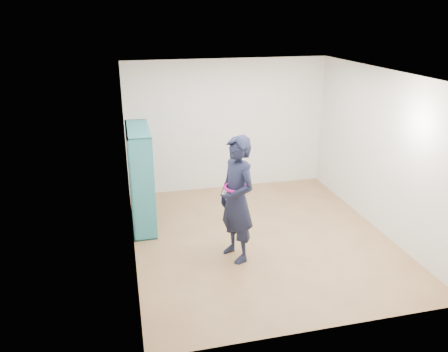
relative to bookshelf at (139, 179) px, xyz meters
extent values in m
plane|color=#8C603F|center=(1.83, -0.94, -0.82)|extent=(4.50, 4.50, 0.00)
plane|color=white|center=(1.83, -0.94, 1.78)|extent=(4.50, 4.50, 0.00)
cube|color=silver|center=(-0.17, -0.94, 0.48)|extent=(0.02, 4.50, 2.60)
cube|color=silver|center=(3.83, -0.94, 0.48)|extent=(0.02, 4.50, 2.60)
cube|color=silver|center=(1.83, 1.31, 0.48)|extent=(4.00, 0.02, 2.60)
cube|color=silver|center=(1.83, -3.19, 0.48)|extent=(4.00, 0.02, 2.60)
cube|color=teal|center=(0.03, -0.61, 0.03)|extent=(0.37, 0.03, 1.68)
cube|color=teal|center=(0.03, 0.62, 0.03)|extent=(0.37, 0.03, 1.68)
cube|color=teal|center=(0.03, 0.00, -0.80)|extent=(0.37, 1.26, 0.03)
cube|color=teal|center=(0.03, 0.00, 0.85)|extent=(0.37, 1.26, 0.03)
cube|color=teal|center=(-0.14, 0.00, 0.03)|extent=(0.03, 1.26, 1.68)
cube|color=teal|center=(0.03, -0.20, 0.03)|extent=(0.34, 0.03, 1.63)
cube|color=teal|center=(0.03, 0.21, 0.03)|extent=(0.34, 0.03, 1.63)
cube|color=teal|center=(0.03, 0.00, -0.38)|extent=(0.34, 1.21, 0.03)
cube|color=teal|center=(0.03, 0.00, 0.03)|extent=(0.34, 1.21, 0.03)
cube|color=teal|center=(0.03, 0.00, 0.43)|extent=(0.34, 1.21, 0.03)
cube|color=beige|center=(0.05, -0.41, -0.73)|extent=(0.23, 0.15, 0.09)
cube|color=black|center=(0.06, -0.46, -0.24)|extent=(0.19, 0.17, 0.26)
cube|color=maroon|center=(0.06, -0.46, 0.17)|extent=(0.19, 0.17, 0.26)
cube|color=silver|center=(0.05, -0.41, 0.49)|extent=(0.23, 0.15, 0.09)
cube|color=navy|center=(0.06, -0.06, -0.63)|extent=(0.19, 0.17, 0.29)
cube|color=brown|center=(0.06, -0.06, -0.25)|extent=(0.19, 0.17, 0.24)
cube|color=#BFB28C|center=(0.05, 0.00, 0.08)|extent=(0.23, 0.15, 0.09)
cube|color=#26594C|center=(0.06, -0.06, 0.56)|extent=(0.19, 0.17, 0.22)
cube|color=beige|center=(0.06, 0.35, -0.63)|extent=(0.19, 0.17, 0.30)
cube|color=black|center=(0.05, 0.40, -0.34)|extent=(0.23, 0.15, 0.06)
cube|color=maroon|center=(0.06, 0.35, 0.19)|extent=(0.19, 0.17, 0.31)
cube|color=silver|center=(0.06, 0.35, 0.59)|extent=(0.19, 0.17, 0.28)
imported|color=black|center=(1.30, -1.43, 0.11)|extent=(0.65, 0.79, 1.86)
torus|color=#B90E82|center=(1.30, -1.43, 0.30)|extent=(0.49, 0.49, 0.04)
cube|color=silver|center=(1.12, -1.40, 0.24)|extent=(0.08, 0.10, 0.14)
cube|color=black|center=(1.12, -1.40, 0.24)|extent=(0.08, 0.10, 0.14)
camera|label=1|loc=(-0.19, -6.89, 2.61)|focal=35.00mm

